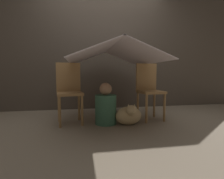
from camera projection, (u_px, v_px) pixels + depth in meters
name	position (u px, v px, depth m)	size (l,w,h in m)	color
ground_plane	(113.00, 123.00, 2.64)	(8.80, 8.80, 0.00)	gray
wall_back	(103.00, 49.00, 3.64)	(7.00, 0.05, 2.50)	#4C4238
chair_left	(69.00, 90.00, 2.61)	(0.41, 0.41, 0.91)	olive
chair_right	(149.00, 88.00, 2.84)	(0.40, 0.40, 0.91)	olive
sheet_canopy	(112.00, 54.00, 2.61)	(1.26, 1.55, 0.26)	silver
person_front	(106.00, 107.00, 2.57)	(0.31, 0.31, 0.61)	#38664C
dog	(129.00, 115.00, 2.52)	(0.38, 0.37, 0.33)	tan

